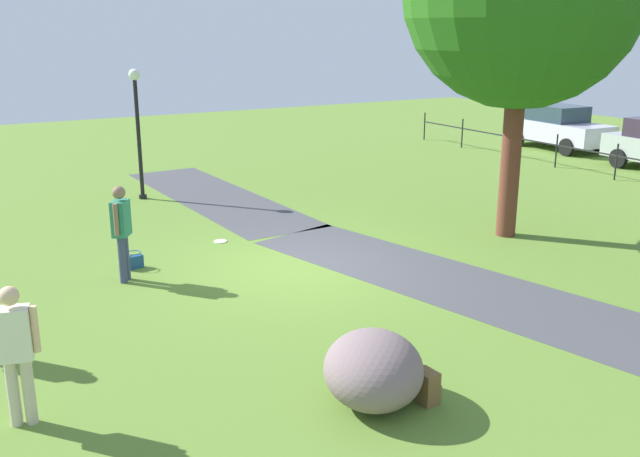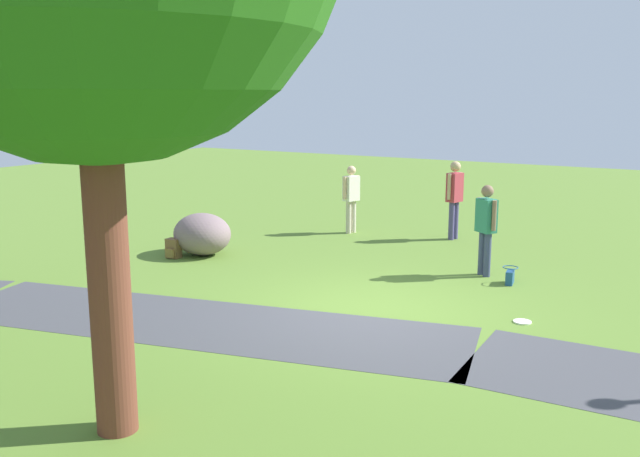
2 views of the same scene
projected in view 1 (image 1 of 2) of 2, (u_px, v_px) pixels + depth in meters
The scene contains 11 objects.
ground_plane at pixel (300, 267), 12.98m from camera, with size 48.00×48.00×0.00m, color olive.
footpath_segment_near at pixel (215, 197), 18.33m from camera, with size 8.07×2.36×0.01m.
footpath_segment_mid at pixel (443, 280), 12.27m from camera, with size 8.26×3.85×0.01m.
lamp_post at pixel (137, 119), 17.59m from camera, with size 0.28×0.28×3.26m.
lawn_boulder at pixel (373, 369), 8.15m from camera, with size 1.73×1.65×0.87m.
woman_with_handbag at pixel (121, 227), 11.98m from camera, with size 0.44×0.40×1.68m.
man_near_boulder at pixel (15, 347), 7.58m from camera, with size 0.33×0.50×1.62m.
handbag_on_grass at pixel (134, 261), 12.85m from camera, with size 0.31×0.33×0.31m.
backpack_by_boulder at pixel (427, 387), 8.24m from camera, with size 0.29×0.27×0.40m.
frisbee_on_grass at pixel (220, 241), 14.48m from camera, with size 0.27×0.27×0.02m.
parked_sedan_red at pixel (558, 127), 25.35m from camera, with size 3.99×1.90×1.56m.
Camera 1 is at (10.81, -5.84, 4.24)m, focal length 39.65 mm.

